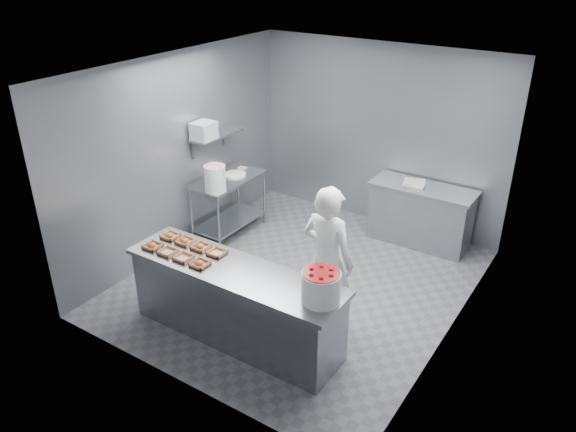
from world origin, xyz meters
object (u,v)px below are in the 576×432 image
object	(u,v)px
tray_4	(170,236)
appliance	(204,130)
tray_3	(200,263)
tray_7	(217,253)
tray_5	(185,241)
back_counter	(420,215)
service_counter	(236,303)
tray_2	(183,258)
prep_table	(229,197)
tray_6	(201,247)
strawberry_tub	(321,286)
tray_1	(168,252)
glaze_bucket	(215,178)
worker	(328,260)
tray_0	(152,246)

from	to	relation	value
tray_4	appliance	bearing A→B (deg)	115.67
tray_3	tray_7	bearing A→B (deg)	89.40
tray_5	appliance	distance (m)	1.98
appliance	tray_5	bearing A→B (deg)	-58.65
tray_3	tray_4	distance (m)	0.78
back_counter	tray_4	size ratio (longest dim) A/B	8.01
service_counter	tray_2	bearing A→B (deg)	-166.38
service_counter	tray_7	world-z (taller)	tray_7
prep_table	tray_5	size ratio (longest dim) A/B	6.40
tray_6	strawberry_tub	world-z (taller)	strawberry_tub
tray_1	tray_7	xyz separation A→B (m)	(0.48, 0.29, 0.00)
appliance	tray_2	bearing A→B (deg)	-57.35
tray_7	tray_4	bearing A→B (deg)	-180.00
tray_1	glaze_bucket	size ratio (longest dim) A/B	0.41
tray_5	tray_7	xyz separation A→B (m)	(0.48, 0.00, -0.00)
tray_1	appliance	world-z (taller)	appliance
tray_7	worker	distance (m)	1.25
tray_2	tray_1	bearing A→B (deg)	180.00
back_counter	tray_1	bearing A→B (deg)	-117.08
tray_4	strawberry_tub	size ratio (longest dim) A/B	0.48
tray_4	worker	xyz separation A→B (m)	(1.83, 0.59, -0.03)
tray_0	glaze_bucket	bearing A→B (deg)	104.61
tray_6	appliance	xyz separation A→B (m)	(-1.22, 1.54, 0.76)
service_counter	tray_0	xyz separation A→B (m)	(-1.08, -0.14, 0.47)
tray_0	tray_7	distance (m)	0.78
prep_table	tray_0	distance (m)	2.20
appliance	tray_4	bearing A→B (deg)	-65.45
tray_3	appliance	world-z (taller)	appliance
tray_3	appliance	size ratio (longest dim) A/B	0.59
service_counter	tray_4	world-z (taller)	tray_4
tray_5	tray_6	bearing A→B (deg)	0.00
tray_5	tray_6	size ratio (longest dim) A/B	1.00
strawberry_tub	appliance	size ratio (longest dim) A/B	1.24
tray_6	appliance	size ratio (longest dim) A/B	0.59
tray_7	glaze_bucket	bearing A→B (deg)	130.21
tray_5	tray_3	bearing A→B (deg)	-31.04
worker	appliance	xyz separation A→B (m)	(-2.57, 0.95, 0.79)
tray_7	appliance	distance (m)	2.26
service_counter	strawberry_tub	distance (m)	1.24
tray_2	tray_7	xyz separation A→B (m)	(0.24, 0.29, 0.00)
prep_table	tray_2	xyz separation A→B (m)	(1.05, -2.09, 0.33)
tray_6	glaze_bucket	world-z (taller)	glaze_bucket
tray_2	glaze_bucket	world-z (taller)	glaze_bucket
tray_2	tray_6	world-z (taller)	tray_6
tray_4	appliance	distance (m)	1.87
back_counter	tray_1	distance (m)	3.84
service_counter	worker	xyz separation A→B (m)	(0.75, 0.73, 0.44)
tray_1	tray_3	world-z (taller)	tray_3
prep_table	tray_4	xyz separation A→B (m)	(0.57, -1.81, 0.33)
tray_2	glaze_bucket	size ratio (longest dim) A/B	0.41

